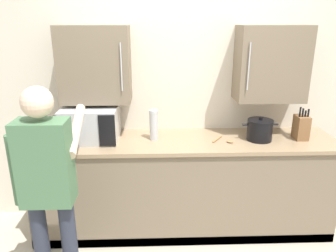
{
  "coord_description": "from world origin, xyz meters",
  "views": [
    {
      "loc": [
        -0.25,
        -1.94,
        1.99
      ],
      "look_at": [
        -0.15,
        0.78,
        1.09
      ],
      "focal_mm": 34.46,
      "sensor_mm": 36.0,
      "label": 1
    }
  ],
  "objects_px": {
    "microwave_oven": "(87,124)",
    "stock_pot": "(260,130)",
    "wooden_spoon": "(224,140)",
    "thermos_flask": "(154,125)",
    "knife_block": "(301,127)",
    "person_figure": "(48,181)"
  },
  "relations": [
    {
      "from": "knife_block",
      "to": "stock_pot",
      "type": "bearing_deg",
      "value": -177.81
    },
    {
      "from": "microwave_oven",
      "to": "wooden_spoon",
      "type": "relative_size",
      "value": 3.72
    },
    {
      "from": "wooden_spoon",
      "to": "stock_pot",
      "type": "bearing_deg",
      "value": 5.35
    },
    {
      "from": "thermos_flask",
      "to": "wooden_spoon",
      "type": "bearing_deg",
      "value": -6.47
    },
    {
      "from": "microwave_oven",
      "to": "thermos_flask",
      "type": "height_order",
      "value": "microwave_oven"
    },
    {
      "from": "knife_block",
      "to": "thermos_flask",
      "type": "relative_size",
      "value": 1.1
    },
    {
      "from": "wooden_spoon",
      "to": "person_figure",
      "type": "height_order",
      "value": "person_figure"
    },
    {
      "from": "stock_pot",
      "to": "person_figure",
      "type": "relative_size",
      "value": 0.2
    },
    {
      "from": "knife_block",
      "to": "person_figure",
      "type": "bearing_deg",
      "value": -158.77
    },
    {
      "from": "knife_block",
      "to": "person_figure",
      "type": "relative_size",
      "value": 0.19
    },
    {
      "from": "microwave_oven",
      "to": "stock_pot",
      "type": "relative_size",
      "value": 2.28
    },
    {
      "from": "microwave_oven",
      "to": "thermos_flask",
      "type": "relative_size",
      "value": 2.66
    },
    {
      "from": "knife_block",
      "to": "thermos_flask",
      "type": "bearing_deg",
      "value": 178.86
    },
    {
      "from": "stock_pot",
      "to": "microwave_oven",
      "type": "bearing_deg",
      "value": 177.76
    },
    {
      "from": "microwave_oven",
      "to": "person_figure",
      "type": "bearing_deg",
      "value": -96.83
    },
    {
      "from": "stock_pot",
      "to": "person_figure",
      "type": "height_order",
      "value": "person_figure"
    },
    {
      "from": "thermos_flask",
      "to": "person_figure",
      "type": "height_order",
      "value": "person_figure"
    },
    {
      "from": "wooden_spoon",
      "to": "thermos_flask",
      "type": "height_order",
      "value": "thermos_flask"
    },
    {
      "from": "microwave_oven",
      "to": "person_figure",
      "type": "relative_size",
      "value": 0.47
    },
    {
      "from": "stock_pot",
      "to": "wooden_spoon",
      "type": "bearing_deg",
      "value": -174.65
    },
    {
      "from": "microwave_oven",
      "to": "thermos_flask",
      "type": "distance_m",
      "value": 0.61
    },
    {
      "from": "thermos_flask",
      "to": "knife_block",
      "type": "bearing_deg",
      "value": -1.14
    }
  ]
}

